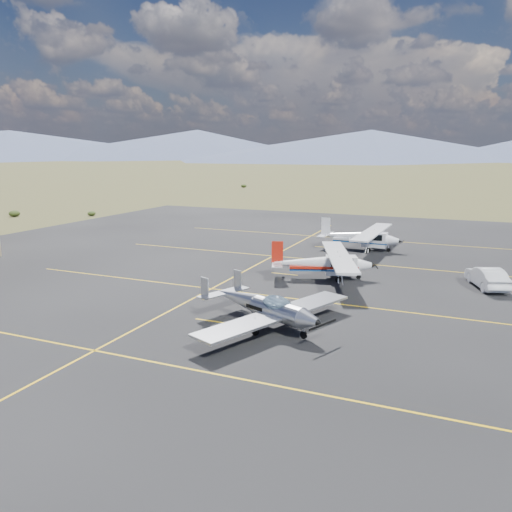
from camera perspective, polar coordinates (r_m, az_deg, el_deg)
The scene contains 6 objects.
ground at distance 28.16m, azimuth 3.84°, elevation -6.08°, with size 1600.00×1600.00×0.00m, color #383D1C.
apron at distance 34.58m, azimuth 7.68°, elevation -2.73°, with size 72.00×72.00×0.02m, color black.
aircraft_low_wing at distance 25.14m, azimuth 1.20°, elevation -5.87°, with size 7.22×9.57×2.12m.
aircraft_cessna at distance 34.59m, azimuth 7.71°, elevation -0.74°, with size 7.26×10.14×2.62m.
aircraft_plain at distance 45.45m, azimuth 11.87°, elevation 2.20°, with size 6.32×10.57×2.68m.
sedan at distance 35.49m, azimuth 24.88°, elevation -2.22°, with size 1.45×4.16×1.37m, color white.
Camera 1 is at (8.74, -25.30, 8.73)m, focal length 35.00 mm.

